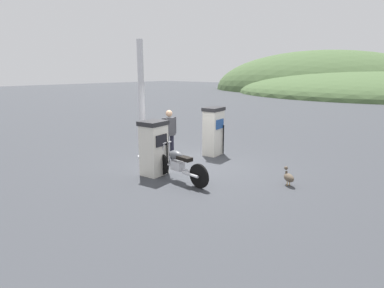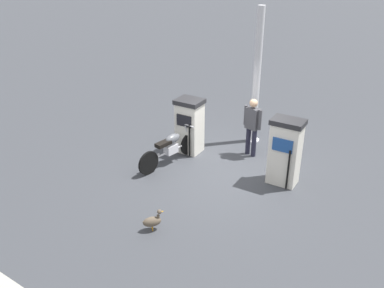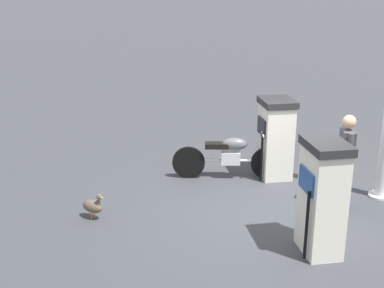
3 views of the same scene
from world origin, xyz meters
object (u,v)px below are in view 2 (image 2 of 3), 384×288
object	(u,v)px
motorcycle_near_pump	(170,147)
wandering_duck	(152,221)
fuel_pump_far	(285,152)
canopy_support_pole	(257,80)
fuel_pump_near	(190,125)
attendant_person	(252,124)

from	to	relation	value
motorcycle_near_pump	wandering_duck	world-z (taller)	motorcycle_near_pump
fuel_pump_far	canopy_support_pole	bearing A→B (deg)	-133.45
fuel_pump_near	wandering_duck	distance (m)	3.71
fuel_pump_near	canopy_support_pole	world-z (taller)	canopy_support_pole
attendant_person	canopy_support_pole	world-z (taller)	canopy_support_pole
fuel_pump_far	attendant_person	world-z (taller)	fuel_pump_far
motorcycle_near_pump	attendant_person	bearing A→B (deg)	139.19
fuel_pump_near	motorcycle_near_pump	xyz separation A→B (m)	(0.87, 0.03, -0.32)
motorcycle_near_pump	attendant_person	xyz separation A→B (m)	(-1.69, 1.46, 0.47)
fuel_pump_near	canopy_support_pole	bearing A→B (deg)	146.97
attendant_person	wandering_duck	size ratio (longest dim) A/B	3.48
canopy_support_pole	fuel_pump_far	bearing A→B (deg)	46.55
attendant_person	wandering_duck	distance (m)	4.19
fuel_pump_near	attendant_person	world-z (taller)	attendant_person
fuel_pump_near	attendant_person	size ratio (longest dim) A/B	0.94
wandering_duck	canopy_support_pole	distance (m)	5.26
fuel_pump_near	canopy_support_pole	size ratio (longest dim) A/B	0.40
fuel_pump_far	wandering_duck	size ratio (longest dim) A/B	3.55
canopy_support_pole	motorcycle_near_pump	bearing A→B (deg)	-22.52
fuel_pump_far	attendant_person	size ratio (longest dim) A/B	1.02
fuel_pump_far	wandering_duck	distance (m)	3.61
fuel_pump_near	wandering_duck	bearing A→B (deg)	25.18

